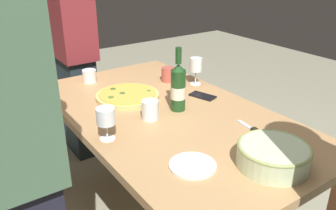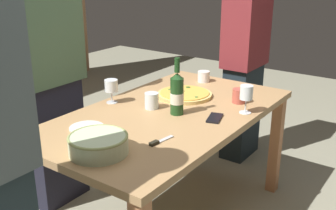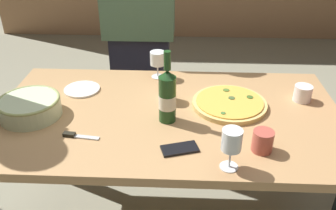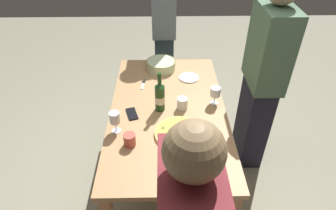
% 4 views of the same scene
% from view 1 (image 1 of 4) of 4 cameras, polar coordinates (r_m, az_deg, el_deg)
% --- Properties ---
extents(dining_table, '(1.60, 0.90, 0.75)m').
position_cam_1_polar(dining_table, '(1.81, -0.00, -3.87)').
color(dining_table, tan).
rests_on(dining_table, ground).
extents(pizza, '(0.35, 0.35, 0.03)m').
position_cam_1_polar(pizza, '(1.95, -6.63, 1.58)').
color(pizza, '#E0BA69').
rests_on(pizza, dining_table).
extents(serving_bowl, '(0.28, 0.28, 0.09)m').
position_cam_1_polar(serving_bowl, '(1.38, 16.81, -7.78)').
color(serving_bowl, beige).
rests_on(serving_bowl, dining_table).
extents(wine_bottle, '(0.08, 0.08, 0.33)m').
position_cam_1_polar(wine_bottle, '(1.76, 1.59, 2.98)').
color(wine_bottle, '#1C431C').
rests_on(wine_bottle, dining_table).
extents(wine_glass_near_pizza, '(0.07, 0.07, 0.16)m').
position_cam_1_polar(wine_glass_near_pizza, '(2.12, 4.59, 6.34)').
color(wine_glass_near_pizza, white).
rests_on(wine_glass_near_pizza, dining_table).
extents(wine_glass_by_bottle, '(0.08, 0.08, 0.15)m').
position_cam_1_polar(wine_glass_by_bottle, '(1.50, -10.12, -2.08)').
color(wine_glass_by_bottle, white).
rests_on(wine_glass_by_bottle, dining_table).
extents(cup_amber, '(0.08, 0.08, 0.09)m').
position_cam_1_polar(cup_amber, '(1.69, -2.94, -0.78)').
color(cup_amber, white).
rests_on(cup_amber, dining_table).
extents(cup_ceramic, '(0.09, 0.09, 0.08)m').
position_cam_1_polar(cup_ceramic, '(2.22, -12.70, 4.64)').
color(cup_ceramic, white).
rests_on(cup_ceramic, dining_table).
extents(cup_spare, '(0.08, 0.08, 0.09)m').
position_cam_1_polar(cup_spare, '(2.18, 0.01, 5.01)').
color(cup_spare, '#B85143').
rests_on(cup_spare, dining_table).
extents(side_plate, '(0.18, 0.18, 0.01)m').
position_cam_1_polar(side_plate, '(1.35, 4.03, -9.80)').
color(side_plate, white).
rests_on(side_plate, dining_table).
extents(cell_phone, '(0.16, 0.11, 0.01)m').
position_cam_1_polar(cell_phone, '(1.96, 5.67, 1.48)').
color(cell_phone, black).
rests_on(cell_phone, dining_table).
extents(pizza_knife, '(0.16, 0.04, 0.02)m').
position_cam_1_polar(pizza_knife, '(1.64, 13.51, -3.74)').
color(pizza_knife, silver).
rests_on(pizza_knife, dining_table).
extents(person_host, '(0.41, 0.24, 1.58)m').
position_cam_1_polar(person_host, '(2.69, -15.19, 7.97)').
color(person_host, '#1D2930').
rests_on(person_host, ground).
extents(person_guest_left, '(0.44, 0.24, 1.72)m').
position_cam_1_polar(person_guest_left, '(1.27, -24.08, -8.05)').
color(person_guest_left, black).
rests_on(person_guest_left, ground).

